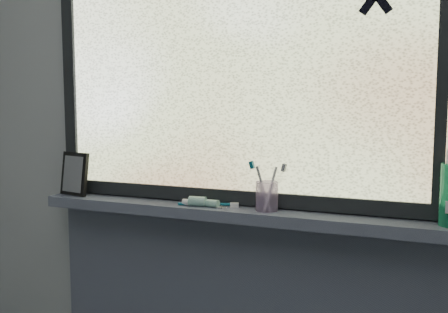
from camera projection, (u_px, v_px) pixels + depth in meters
wall_back at (255, 141)px, 1.77m from camera, size 3.00×0.01×2.50m
windowsill at (248, 215)px, 1.72m from camera, size 1.62×0.14×0.04m
window_pane at (254, 61)px, 1.72m from camera, size 1.50×0.01×1.00m
frame_bottom at (253, 198)px, 1.76m from camera, size 1.60×0.03×0.05m
frame_left at (71, 67)px, 2.00m from camera, size 0.05×0.03×1.10m
frame_mullion at (444, 54)px, 1.49m from camera, size 0.03×0.03×1.00m
vanity_mirror at (75, 174)px, 1.98m from camera, size 0.15×0.09×0.17m
toothpaste_tube at (203, 202)px, 1.76m from camera, size 0.20×0.04×0.03m
toothbrush_cup at (267, 196)px, 1.69m from camera, size 0.08×0.08×0.10m
toothbrush_lying at (205, 203)px, 1.78m from camera, size 0.23×0.10×0.02m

